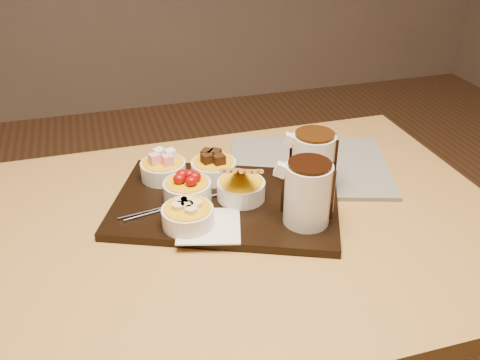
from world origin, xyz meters
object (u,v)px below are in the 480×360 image
object	(u,v)px
pitcher_milk_chocolate	(313,162)
newspaper	(309,166)
dining_table	(215,265)
serving_board	(226,203)
bowl_strawberries	(187,191)
pitcher_dark_chocolate	(308,194)

from	to	relation	value
pitcher_milk_chocolate	newspaper	world-z (taller)	pitcher_milk_chocolate
dining_table	serving_board	bearing A→B (deg)	55.18
bowl_strawberries	pitcher_milk_chocolate	size ratio (longest dim) A/B	0.81
serving_board	pitcher_dark_chocolate	size ratio (longest dim) A/B	3.74
pitcher_milk_chocolate	newspaper	xyz separation A→B (m)	(0.04, 0.11, -0.07)
bowl_strawberries	newspaper	bearing A→B (deg)	14.83
dining_table	pitcher_dark_chocolate	xyz separation A→B (m)	(0.17, -0.06, 0.18)
dining_table	bowl_strawberries	world-z (taller)	bowl_strawberries
pitcher_milk_chocolate	serving_board	bearing A→B (deg)	-158.20
bowl_strawberries	pitcher_milk_chocolate	bearing A→B (deg)	-6.61
serving_board	pitcher_milk_chocolate	distance (m)	0.20
serving_board	newspaper	distance (m)	0.26
bowl_strawberries	newspaper	distance (m)	0.32
dining_table	newspaper	bearing A→B (deg)	31.48
dining_table	newspaper	size ratio (longest dim) A/B	3.26
bowl_strawberries	pitcher_dark_chocolate	size ratio (longest dim) A/B	0.81
dining_table	newspaper	xyz separation A→B (m)	(0.27, 0.17, 0.10)
serving_board	bowl_strawberries	size ratio (longest dim) A/B	4.60
serving_board	bowl_strawberries	world-z (taller)	bowl_strawberries
pitcher_dark_chocolate	newspaper	distance (m)	0.26
serving_board	pitcher_milk_chocolate	size ratio (longest dim) A/B	3.74
pitcher_milk_chocolate	pitcher_dark_chocolate	bearing A→B (deg)	-94.40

